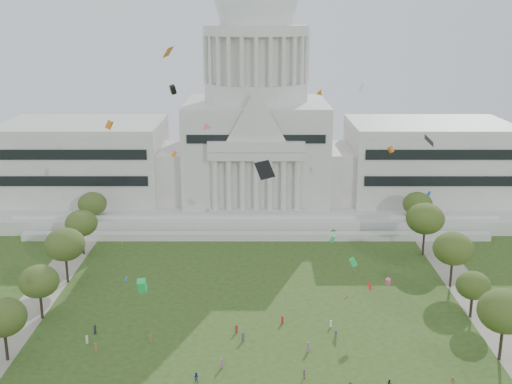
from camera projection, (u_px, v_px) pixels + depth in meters
capitol at (256, 140)px, 203.04m from camera, size 160.00×64.50×91.30m
path_left at (17, 327)px, 128.44m from camera, size 8.00×160.00×0.04m
path_right at (495, 327)px, 128.38m from camera, size 8.00×160.00×0.04m
row_tree_l_2 at (3, 317)px, 113.94m from camera, size 8.42×8.42×11.97m
row_tree_r_2 at (505, 311)px, 113.71m from camera, size 9.55×9.55×13.58m
row_tree_l_3 at (39, 281)px, 130.03m from camera, size 8.12×8.12×11.55m
row_tree_r_3 at (473, 286)px, 130.83m from camera, size 7.01×7.01×9.98m
row_tree_l_4 at (65, 244)px, 147.55m from camera, size 9.29×9.29×13.21m
row_tree_r_4 at (453, 249)px, 145.23m from camera, size 9.19×9.19×13.06m
row_tree_l_5 at (81, 223)px, 165.72m from camera, size 8.33×8.33×11.85m
row_tree_r_5 at (425, 219)px, 164.49m from camera, size 9.82×9.82×13.96m
row_tree_l_6 at (92, 204)px, 183.24m from camera, size 8.19×8.19×11.64m
row_tree_r_6 at (418, 204)px, 182.15m from camera, size 8.42×8.42×11.97m
person_0 at (453, 382)px, 107.70m from camera, size 1.01×0.93×1.73m
person_2 at (389, 384)px, 106.89m from camera, size 1.01×0.80×1.81m
person_8 at (196, 377)px, 109.01m from camera, size 1.00×0.77×1.81m
person_10 at (304, 374)px, 110.13m from camera, size 0.67×1.04×1.66m
distant_crowd at (178, 369)px, 111.51m from camera, size 58.13×38.44×1.91m
kite_swarm at (266, 217)px, 102.70m from camera, size 86.96×102.99×62.02m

